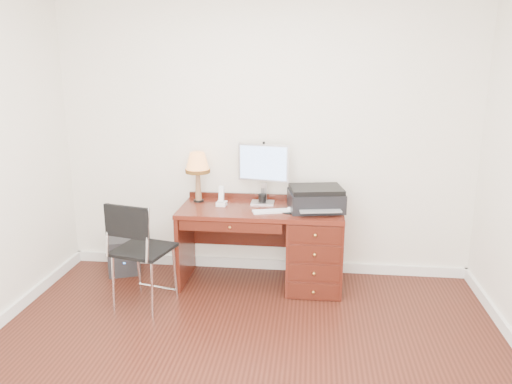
# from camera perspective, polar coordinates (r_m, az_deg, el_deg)

# --- Properties ---
(ground) EXTENTS (4.00, 4.00, 0.00)m
(ground) POSITION_cam_1_polar(r_m,az_deg,el_deg) (3.66, -1.87, -19.55)
(ground) COLOR black
(ground) RESTS_ON ground
(room_shell) EXTENTS (4.00, 4.00, 4.00)m
(room_shell) POSITION_cam_1_polar(r_m,az_deg,el_deg) (4.17, -0.57, -14.13)
(room_shell) COLOR white
(room_shell) RESTS_ON ground
(desk) EXTENTS (1.50, 0.67, 0.75)m
(desk) POSITION_cam_1_polar(r_m,az_deg,el_deg) (4.70, 4.52, -5.87)
(desk) COLOR #551B11
(desk) RESTS_ON ground
(monitor) EXTENTS (0.49, 0.20, 0.57)m
(monitor) POSITION_cam_1_polar(r_m,az_deg,el_deg) (4.69, 0.81, 2.98)
(monitor) COLOR silver
(monitor) RESTS_ON desk
(keyboard) EXTENTS (0.39, 0.21, 0.01)m
(keyboard) POSITION_cam_1_polar(r_m,az_deg,el_deg) (4.48, 2.02, -2.19)
(keyboard) COLOR white
(keyboard) RESTS_ON desk
(mouse_pad) EXTENTS (0.21, 0.21, 0.04)m
(mouse_pad) POSITION_cam_1_polar(r_m,az_deg,el_deg) (4.51, 4.07, -2.07)
(mouse_pad) COLOR black
(mouse_pad) RESTS_ON desk
(printer) EXTENTS (0.54, 0.46, 0.21)m
(printer) POSITION_cam_1_polar(r_m,az_deg,el_deg) (4.55, 6.86, -0.75)
(printer) COLOR black
(printer) RESTS_ON desk
(leg_lamp) EXTENTS (0.24, 0.24, 0.48)m
(leg_lamp) POSITION_cam_1_polar(r_m,az_deg,el_deg) (4.76, -6.69, 3.01)
(leg_lamp) COLOR black
(leg_lamp) RESTS_ON desk
(phone) EXTENTS (0.10, 0.10, 0.19)m
(phone) POSITION_cam_1_polar(r_m,az_deg,el_deg) (4.67, -3.96, -0.90)
(phone) COLOR white
(phone) RESTS_ON desk
(pen_cup) EXTENTS (0.08, 0.08, 0.09)m
(pen_cup) POSITION_cam_1_polar(r_m,az_deg,el_deg) (4.73, 0.73, -0.79)
(pen_cup) COLOR black
(pen_cup) RESTS_ON desk
(chair) EXTENTS (0.54, 0.54, 0.95)m
(chair) POSITION_cam_1_polar(r_m,az_deg,el_deg) (4.31, -13.13, -5.85)
(chair) COLOR black
(chair) RESTS_ON ground
(equipment_box) EXTENTS (0.40, 0.40, 0.36)m
(equipment_box) POSITION_cam_1_polar(r_m,az_deg,el_deg) (5.21, -14.87, -6.97)
(equipment_box) COLOR black
(equipment_box) RESTS_ON ground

